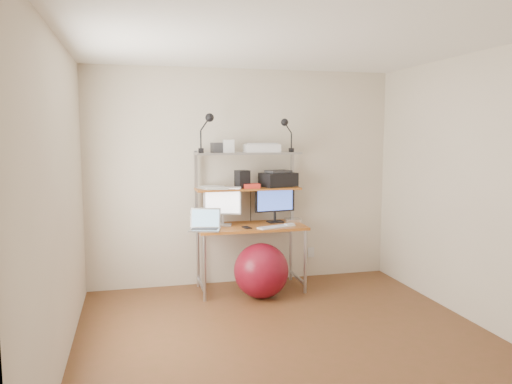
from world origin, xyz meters
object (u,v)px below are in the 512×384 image
at_px(laptop, 205,225).
at_px(monitor_silver, 222,203).
at_px(exercise_ball, 261,271).
at_px(monitor_black, 275,201).
at_px(printer, 278,179).

bearing_deg(laptop, monitor_silver, 59.11).
bearing_deg(laptop, exercise_ball, 0.45).
distance_m(monitor_black, laptop, 0.91).
bearing_deg(monitor_silver, laptop, -121.87).
height_order(monitor_black, printer, printer).
relative_size(monitor_black, exercise_ball, 0.81).
bearing_deg(laptop, printer, 33.97).
bearing_deg(exercise_ball, laptop, 164.54).
xyz_separation_m(monitor_silver, monitor_black, (0.63, 0.05, -0.01)).
bearing_deg(monitor_black, monitor_silver, 178.62).
height_order(monitor_black, laptop, monitor_black).
relative_size(monitor_silver, exercise_ball, 0.79).
distance_m(laptop, printer, 1.05).
bearing_deg(exercise_ball, monitor_black, 57.37).
bearing_deg(printer, monitor_black, -168.31).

